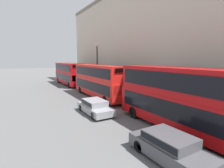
# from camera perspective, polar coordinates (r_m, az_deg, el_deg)

# --- Properties ---
(bus_leading) EXTENTS (2.59, 11.20, 4.39)m
(bus_leading) POSITION_cam_1_polar(r_m,az_deg,el_deg) (12.58, 22.78, -4.10)
(bus_leading) COLOR #B20C0F
(bus_leading) RESTS_ON ground
(bus_second_in_queue) EXTENTS (2.59, 10.79, 4.17)m
(bus_second_in_queue) POSITION_cam_1_polar(r_m,az_deg,el_deg) (22.51, -4.18, 1.42)
(bus_second_in_queue) COLOR red
(bus_second_in_queue) RESTS_ON ground
(bus_third_in_queue) EXTENTS (2.59, 10.73, 4.15)m
(bus_third_in_queue) POSITION_cam_1_polar(r_m,az_deg,el_deg) (34.67, -13.90, 3.56)
(bus_third_in_queue) COLOR #A80F14
(bus_third_in_queue) RESTS_ON ground
(car_dark_sedan) EXTENTS (1.88, 4.36, 1.32)m
(car_dark_sedan) POSITION_cam_1_polar(r_m,az_deg,el_deg) (9.53, 18.45, -18.78)
(car_dark_sedan) COLOR #47474C
(car_dark_sedan) RESTS_ON ground
(car_hatchback) EXTENTS (1.85, 4.34, 1.27)m
(car_hatchback) POSITION_cam_1_polar(r_m,az_deg,el_deg) (16.12, -5.56, -7.23)
(car_hatchback) COLOR gray
(car_hatchback) RESTS_ON ground
(street_lamp) EXTENTS (0.44, 0.44, 7.29)m
(street_lamp) POSITION_cam_1_polar(r_m,az_deg,el_deg) (27.55, -4.86, 7.09)
(street_lamp) COLOR black
(street_lamp) RESTS_ON ground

